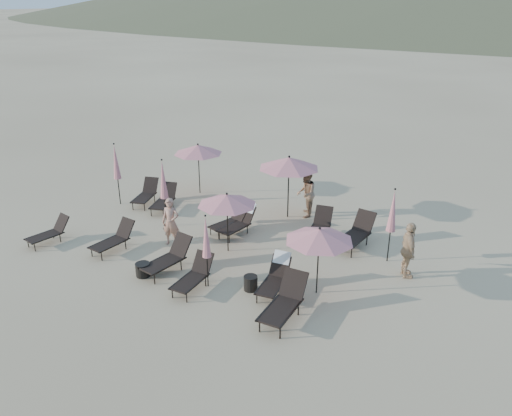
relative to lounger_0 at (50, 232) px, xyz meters
The scene contains 26 objects.
ground 5.93m from the lounger_0, ahead, with size 800.00×800.00×0.00m, color #D6BA8C.
lounger_0 is the anchor object (origin of this frame).
lounger_1 2.43m from the lounger_0, 13.83° to the left, with size 0.82×1.66×0.91m.
lounger_2 4.80m from the lounger_0, ahead, with size 0.98×1.82×0.99m.
lounger_3 6.05m from the lounger_0, ahead, with size 0.60×1.55×0.89m.
lounger_4 8.23m from the lounger_0, ahead, with size 0.70×1.62×0.98m.
lounger_5 8.97m from the lounger_0, ahead, with size 0.72×1.83×1.05m.
lounger_6 4.39m from the lounger_0, 81.42° to the left, with size 1.00×1.70×0.92m.
lounger_7 4.51m from the lounger_0, 67.84° to the left, with size 1.00×1.71×0.93m.
lounger_8 6.21m from the lounger_0, 35.71° to the left, with size 1.03×1.63×0.87m.
lounger_9 6.52m from the lounger_0, 33.80° to the left, with size 0.90×1.70×1.01m.
lounger_10 9.31m from the lounger_0, 29.53° to the left, with size 0.84×1.72×0.95m.
lounger_11 10.46m from the lounger_0, 25.92° to the left, with size 0.99×1.91×1.05m.
umbrella_open_0 6.34m from the lounger_0, 21.55° to the left, with size 1.92×1.92×2.07m.
umbrella_open_1 9.47m from the lounger_0, ahead, with size 1.92×1.92×2.06m.
umbrella_open_2 6.84m from the lounger_0, 73.12° to the left, with size 2.05×2.05×2.21m.
umbrella_open_3 8.76m from the lounger_0, 42.07° to the left, with size 2.29×2.29×2.46m.
umbrella_closed_0 6.46m from the lounger_0, ahead, with size 0.27×0.27×2.28m.
umbrella_closed_1 11.43m from the lounger_0, 20.63° to the left, with size 0.29×0.29×2.49m.
umbrella_closed_2 4.06m from the lounger_0, 93.96° to the left, with size 0.30×0.30×2.57m.
umbrella_closed_3 4.24m from the lounger_0, 47.56° to the left, with size 0.30×0.30×2.58m.
side_table_0 4.30m from the lounger_0, ahead, with size 0.45×0.45×0.42m, color black.
side_table_1 7.56m from the lounger_0, ahead, with size 0.40×0.40×0.44m, color black.
beachgoer_a 4.22m from the lounger_0, 25.66° to the left, with size 0.60×0.40×1.65m, color tan.
beachgoer_b 9.27m from the lounger_0, 41.60° to the left, with size 0.90×0.70×1.86m, color #9A704F.
beachgoer_c 11.82m from the lounger_0, 16.20° to the left, with size 1.03×0.43×1.76m, color tan.
Camera 1 is at (7.45, -10.58, 7.74)m, focal length 35.00 mm.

